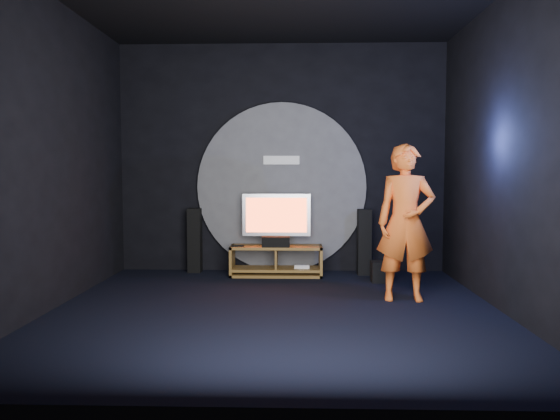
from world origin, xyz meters
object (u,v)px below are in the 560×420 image
(media_console, at_px, (277,263))
(player, at_px, (406,222))
(tv, at_px, (276,217))
(tower_speaker_right, at_px, (364,242))
(tower_speaker_left, at_px, (195,240))
(subwoofer, at_px, (381,272))

(media_console, height_order, player, player)
(tv, height_order, player, player)
(tv, bearing_deg, tower_speaker_right, 3.19)
(tower_speaker_left, height_order, tower_speaker_right, same)
(media_console, xyz_separation_m, subwoofer, (1.47, -0.41, -0.05))
(media_console, relative_size, tower_speaker_left, 1.38)
(subwoofer, distance_m, player, 1.34)
(subwoofer, xyz_separation_m, player, (0.12, -1.07, 0.79))
(tower_speaker_right, xyz_separation_m, subwoofer, (0.17, -0.55, -0.35))
(tower_speaker_right, relative_size, player, 0.52)
(tv, xyz_separation_m, tower_speaker_left, (-1.27, 0.20, -0.38))
(tower_speaker_left, bearing_deg, player, -31.44)
(tv, bearing_deg, subwoofer, -17.98)
(subwoofer, relative_size, player, 0.16)
(subwoofer, bearing_deg, tower_speaker_right, 106.74)
(player, bearing_deg, tv, 138.31)
(subwoofer, bearing_deg, player, -83.44)
(media_console, xyz_separation_m, tv, (-0.01, 0.07, 0.67))
(player, bearing_deg, subwoofer, 98.92)
(subwoofer, bearing_deg, media_console, 164.33)
(tower_speaker_left, height_order, player, player)
(player, bearing_deg, media_console, 139.45)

